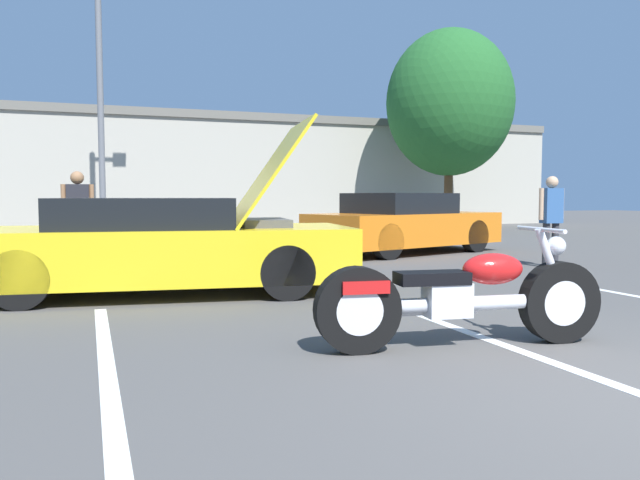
{
  "coord_description": "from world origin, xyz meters",
  "views": [
    {
      "loc": [
        -3.43,
        -2.49,
        1.24
      ],
      "look_at": [
        -1.26,
        3.34,
        0.8
      ],
      "focal_mm": 35.0,
      "sensor_mm": 36.0,
      "label": 1
    }
  ],
  "objects_px": {
    "spectator_near_motorcycle": "(551,214)",
    "spectator_midground": "(78,212)",
    "tree_background": "(450,103)",
    "show_car_hood_open": "(163,246)",
    "light_pole": "(103,100)",
    "motorcycle": "(462,298)",
    "parked_car_right_row": "(404,224)"
  },
  "relations": [
    {
      "from": "spectator_near_motorcycle",
      "to": "spectator_midground",
      "type": "distance_m",
      "value": 8.08
    },
    {
      "from": "tree_background",
      "to": "show_car_hood_open",
      "type": "xyz_separation_m",
      "value": [
        -11.77,
        -12.13,
        -4.06
      ]
    },
    {
      "from": "light_pole",
      "to": "show_car_hood_open",
      "type": "bearing_deg",
      "value": -88.06
    },
    {
      "from": "spectator_near_motorcycle",
      "to": "motorcycle",
      "type": "bearing_deg",
      "value": -136.76
    },
    {
      "from": "spectator_near_motorcycle",
      "to": "light_pole",
      "type": "bearing_deg",
      "value": 123.8
    },
    {
      "from": "light_pole",
      "to": "spectator_near_motorcycle",
      "type": "height_order",
      "value": "light_pole"
    },
    {
      "from": "spectator_midground",
      "to": "show_car_hood_open",
      "type": "bearing_deg",
      "value": -71.39
    },
    {
      "from": "tree_background",
      "to": "spectator_near_motorcycle",
      "type": "distance_m",
      "value": 13.07
    },
    {
      "from": "tree_background",
      "to": "parked_car_right_row",
      "type": "relative_size",
      "value": 1.56
    },
    {
      "from": "spectator_near_motorcycle",
      "to": "tree_background",
      "type": "bearing_deg",
      "value": 66.04
    },
    {
      "from": "motorcycle",
      "to": "parked_car_right_row",
      "type": "relative_size",
      "value": 0.52
    },
    {
      "from": "light_pole",
      "to": "motorcycle",
      "type": "relative_size",
      "value": 2.96
    },
    {
      "from": "light_pole",
      "to": "spectator_midground",
      "type": "bearing_deg",
      "value": -94.56
    },
    {
      "from": "motorcycle",
      "to": "spectator_midground",
      "type": "distance_m",
      "value": 7.48
    },
    {
      "from": "motorcycle",
      "to": "spectator_near_motorcycle",
      "type": "bearing_deg",
      "value": 51.43
    },
    {
      "from": "show_car_hood_open",
      "to": "spectator_near_motorcycle",
      "type": "bearing_deg",
      "value": 13.94
    },
    {
      "from": "tree_background",
      "to": "show_car_hood_open",
      "type": "distance_m",
      "value": 17.38
    },
    {
      "from": "tree_background",
      "to": "motorcycle",
      "type": "distance_m",
      "value": 19.15
    },
    {
      "from": "motorcycle",
      "to": "spectator_midground",
      "type": "height_order",
      "value": "spectator_midground"
    },
    {
      "from": "light_pole",
      "to": "tree_background",
      "type": "relative_size",
      "value": 0.99
    },
    {
      "from": "motorcycle",
      "to": "tree_background",
      "type": "bearing_deg",
      "value": 66.5
    },
    {
      "from": "motorcycle",
      "to": "parked_car_right_row",
      "type": "xyz_separation_m",
      "value": [
        3.61,
        7.77,
        0.22
      ]
    },
    {
      "from": "show_car_hood_open",
      "to": "spectator_near_motorcycle",
      "type": "relative_size",
      "value": 3.14
    },
    {
      "from": "motorcycle",
      "to": "light_pole",
      "type": "bearing_deg",
      "value": 107.08
    },
    {
      "from": "tree_background",
      "to": "spectator_midground",
      "type": "height_order",
      "value": "tree_background"
    },
    {
      "from": "spectator_near_motorcycle",
      "to": "show_car_hood_open",
      "type": "bearing_deg",
      "value": -174.16
    },
    {
      "from": "light_pole",
      "to": "tree_background",
      "type": "height_order",
      "value": "tree_background"
    },
    {
      "from": "motorcycle",
      "to": "parked_car_right_row",
      "type": "height_order",
      "value": "parked_car_right_row"
    },
    {
      "from": "motorcycle",
      "to": "spectator_near_motorcycle",
      "type": "height_order",
      "value": "spectator_near_motorcycle"
    },
    {
      "from": "parked_car_right_row",
      "to": "spectator_near_motorcycle",
      "type": "relative_size",
      "value": 2.98
    },
    {
      "from": "motorcycle",
      "to": "spectator_near_motorcycle",
      "type": "distance_m",
      "value": 6.5
    },
    {
      "from": "show_car_hood_open",
      "to": "spectator_near_motorcycle",
      "type": "xyz_separation_m",
      "value": [
        6.69,
        0.68,
        0.32
      ]
    }
  ]
}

